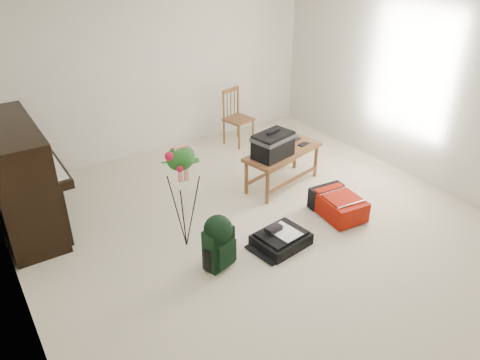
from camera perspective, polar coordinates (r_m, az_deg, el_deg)
floor at (r=5.32m, az=3.24°, el=-6.49°), size 5.00×5.50×0.01m
wall_back at (r=6.99m, az=-10.20°, el=13.26°), size 5.00×0.04×2.50m
wall_right at (r=6.44m, az=22.17°, el=10.30°), size 0.04×5.50×2.50m
piano at (r=5.65m, az=-25.20°, el=-0.06°), size 0.71×1.50×1.25m
bench at (r=5.92m, az=4.17°, el=4.13°), size 1.19×0.68×0.86m
dining_chair at (r=7.33m, az=-0.32°, el=7.60°), size 0.46×0.46×0.87m
red_suitcase at (r=5.69m, az=11.56°, el=-2.76°), size 0.49×0.67×0.27m
black_duffel at (r=5.10m, az=5.01°, el=-7.12°), size 0.61×0.51×0.23m
green_backpack at (r=4.66m, az=-2.63°, el=-7.26°), size 0.33×0.31×0.59m
flower_stand at (r=4.84m, az=-6.91°, el=-2.18°), size 0.40×0.40×1.22m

